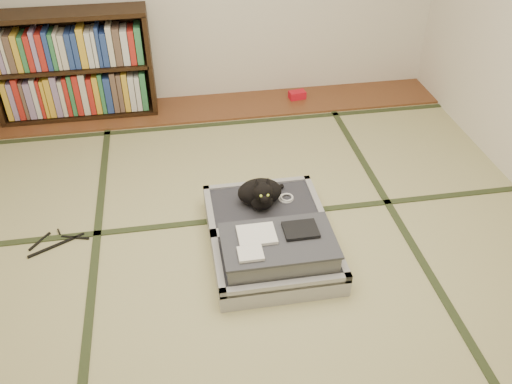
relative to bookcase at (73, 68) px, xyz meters
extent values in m
plane|color=#C2BE81|center=(1.23, -2.07, -0.45)|extent=(4.50, 4.50, 0.00)
cube|color=brown|center=(1.23, -0.07, -0.44)|extent=(4.00, 0.50, 0.02)
cube|color=red|center=(1.95, -0.04, -0.40)|extent=(0.16, 0.11, 0.07)
cube|color=#2D381E|center=(0.23, -2.07, -0.45)|extent=(0.05, 4.50, 0.01)
cube|color=#2D381E|center=(2.23, -2.07, -0.45)|extent=(0.05, 4.50, 0.01)
cube|color=#2D381E|center=(1.23, -1.67, -0.45)|extent=(4.00, 0.05, 0.01)
cube|color=#2D381E|center=(1.23, -0.37, -0.45)|extent=(4.00, 0.05, 0.01)
cube|color=black|center=(0.64, 0.00, 0.02)|extent=(0.04, 0.30, 0.85)
cube|color=black|center=(0.00, 0.00, -0.42)|extent=(1.32, 0.30, 0.04)
cube|color=black|center=(0.00, 0.00, 0.46)|extent=(1.32, 0.30, 0.04)
cube|color=black|center=(0.00, 0.00, 0.02)|extent=(1.27, 0.30, 0.03)
cube|color=black|center=(0.00, 0.14, 0.02)|extent=(1.32, 0.02, 0.85)
cube|color=gray|center=(0.00, -0.02, -0.20)|extent=(1.19, 0.21, 0.36)
cube|color=gray|center=(0.00, -0.02, 0.21)|extent=(1.19, 0.21, 0.32)
cube|color=#A0A0A5|center=(1.33, -2.22, -0.39)|extent=(0.75, 0.50, 0.13)
cube|color=#2C2C33|center=(1.33, -2.22, -0.35)|extent=(0.67, 0.42, 0.10)
cube|color=#A0A0A5|center=(1.33, -2.45, -0.32)|extent=(0.75, 0.04, 0.05)
cube|color=#A0A0A5|center=(1.33, -1.99, -0.32)|extent=(0.75, 0.04, 0.05)
cube|color=#A0A0A5|center=(0.97, -2.22, -0.32)|extent=(0.04, 0.50, 0.05)
cube|color=#A0A0A5|center=(1.68, -2.22, -0.32)|extent=(0.04, 0.50, 0.05)
cube|color=#A0A0A5|center=(1.33, -1.72, -0.39)|extent=(0.75, 0.50, 0.13)
cube|color=#2C2C33|center=(1.33, -1.72, -0.35)|extent=(0.67, 0.42, 0.10)
cube|color=#A0A0A5|center=(1.33, -1.95, -0.32)|extent=(0.75, 0.04, 0.05)
cube|color=#A0A0A5|center=(1.33, -1.49, -0.32)|extent=(0.75, 0.04, 0.05)
cube|color=#A0A0A5|center=(0.97, -1.72, -0.32)|extent=(0.04, 0.50, 0.05)
cube|color=#A0A0A5|center=(1.68, -1.72, -0.32)|extent=(0.04, 0.50, 0.05)
cylinder|color=black|center=(1.33, -1.97, -0.31)|extent=(0.68, 0.02, 0.02)
cube|color=gray|center=(1.33, -2.22, -0.26)|extent=(0.64, 0.39, 0.13)
cube|color=#3B3C43|center=(1.33, -2.22, -0.19)|extent=(0.66, 0.41, 0.02)
cube|color=silver|center=(1.21, -2.17, -0.17)|extent=(0.22, 0.18, 0.02)
cube|color=black|center=(1.47, -2.17, -0.17)|extent=(0.20, 0.16, 0.02)
cube|color=silver|center=(1.15, -2.32, -0.17)|extent=(0.14, 0.12, 0.02)
cube|color=white|center=(1.11, -2.46, -0.38)|extent=(0.06, 0.01, 0.04)
cube|color=white|center=(1.23, -2.46, -0.39)|extent=(0.05, 0.01, 0.04)
cube|color=orange|center=(1.58, -2.46, -0.38)|extent=(0.05, 0.01, 0.04)
cube|color=#197F33|center=(1.51, -2.46, -0.36)|extent=(0.04, 0.01, 0.03)
ellipsoid|color=black|center=(1.31, -1.70, -0.22)|extent=(0.29, 0.19, 0.18)
ellipsoid|color=black|center=(1.31, -1.79, -0.24)|extent=(0.14, 0.10, 0.10)
ellipsoid|color=black|center=(1.31, -1.82, -0.13)|extent=(0.12, 0.11, 0.12)
sphere|color=black|center=(1.31, -1.87, -0.15)|extent=(0.06, 0.06, 0.06)
cone|color=black|center=(1.27, -1.80, -0.07)|extent=(0.04, 0.05, 0.06)
cone|color=black|center=(1.34, -1.80, -0.07)|extent=(0.04, 0.05, 0.06)
sphere|color=#A5BF33|center=(1.28, -1.87, -0.12)|extent=(0.02, 0.02, 0.02)
sphere|color=#A5BF33|center=(1.33, -1.87, -0.12)|extent=(0.02, 0.02, 0.02)
cylinder|color=black|center=(1.41, -1.61, -0.28)|extent=(0.18, 0.11, 0.03)
torus|color=white|center=(1.49, -1.69, -0.30)|extent=(0.10, 0.10, 0.01)
torus|color=white|center=(1.49, -1.70, -0.29)|extent=(0.09, 0.09, 0.01)
cube|color=black|center=(-0.02, -1.75, -0.44)|extent=(0.34, 0.19, 0.01)
cube|color=black|center=(-0.13, -1.69, -0.44)|extent=(0.12, 0.16, 0.01)
cube|color=black|center=(0.09, -1.69, -0.44)|extent=(0.18, 0.06, 0.01)
cylinder|color=black|center=(-0.02, -1.62, -0.44)|extent=(0.03, 0.06, 0.01)
camera|label=1|loc=(0.81, -4.49, 1.90)|focal=38.00mm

